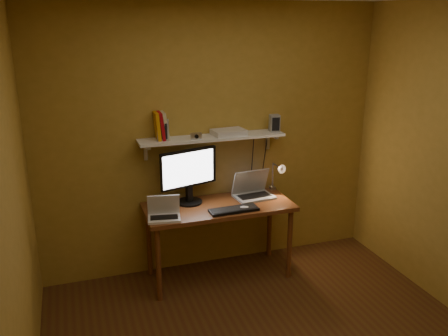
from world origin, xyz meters
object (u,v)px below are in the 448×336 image
object	(u,v)px
desk_lamp	(278,173)
shelf_camera	(196,136)
mouse	(244,208)
speaker_left	(163,130)
monitor	(189,174)
desk	(219,213)
router	(229,132)
netbook	(164,212)
wall_shelf	(212,138)
laptop	(252,190)
keyboard	(234,210)
speaker_right	(275,123)

from	to	relation	value
desk_lamp	shelf_camera	bearing A→B (deg)	-179.94
mouse	speaker_left	xyz separation A→B (m)	(-0.65, 0.38, 0.70)
monitor	desk	bearing A→B (deg)	-45.59
desk_lamp	router	xyz separation A→B (m)	(-0.50, 0.07, 0.44)
netbook	shelf_camera	distance (m)	0.75
netbook	wall_shelf	bearing A→B (deg)	40.77
wall_shelf	speaker_left	world-z (taller)	speaker_left
desk	wall_shelf	distance (m)	0.72
laptop	keyboard	size ratio (longest dim) A/B	0.87
desk	shelf_camera	distance (m)	0.77
keyboard	speaker_left	size ratio (longest dim) A/B	2.47
wall_shelf	speaker_right	bearing A→B (deg)	-0.64
desk	wall_shelf	world-z (taller)	wall_shelf
netbook	router	world-z (taller)	router
monitor	router	world-z (taller)	router
laptop	desk_lamp	distance (m)	0.31
speaker_left	desk_lamp	bearing A→B (deg)	12.03
mouse	shelf_camera	size ratio (longest dim) A/B	0.95
desk	mouse	distance (m)	0.28
netbook	desk_lamp	size ratio (longest dim) A/B	0.83
laptop	router	bearing A→B (deg)	153.53
monitor	speaker_left	xyz separation A→B (m)	(-0.22, 0.05, 0.42)
desk	router	world-z (taller)	router
monitor	mouse	bearing A→B (deg)	-52.65
netbook	mouse	bearing A→B (deg)	6.07
desk_lamp	speaker_left	size ratio (longest dim) A/B	2.04
desk_lamp	shelf_camera	xyz separation A→B (m)	(-0.84, -0.00, 0.45)
monitor	desk_lamp	bearing A→B (deg)	-16.69
netbook	keyboard	bearing A→B (deg)	5.63
keyboard	speaker_right	xyz separation A→B (m)	(0.55, 0.37, 0.70)
desk	mouse	size ratio (longest dim) A/B	14.50
shelf_camera	router	bearing A→B (deg)	12.12
mouse	router	world-z (taller)	router
desk	desk_lamp	size ratio (longest dim) A/B	3.73
speaker_left	wall_shelf	bearing A→B (deg)	15.17
desk	laptop	bearing A→B (deg)	16.39
netbook	keyboard	world-z (taller)	netbook
desk	laptop	distance (m)	0.43
keyboard	mouse	size ratio (longest dim) A/B	4.71
speaker_left	router	bearing A→B (deg)	15.70
desk	keyboard	distance (m)	0.23
wall_shelf	speaker_left	distance (m)	0.48
mouse	desk_lamp	world-z (taller)	desk_lamp
mouse	desk_lamp	size ratio (longest dim) A/B	0.26
wall_shelf	router	world-z (taller)	router
monitor	mouse	xyz separation A→B (m)	(0.44, -0.33, -0.28)
desk_lamp	laptop	bearing A→B (deg)	-177.42
desk	netbook	bearing A→B (deg)	-165.87
wall_shelf	mouse	xyz separation A→B (m)	(0.19, -0.38, -0.59)
desk	wall_shelf	size ratio (longest dim) A/B	1.00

